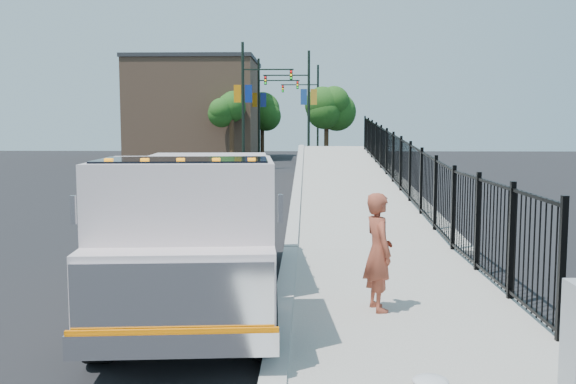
{
  "coord_description": "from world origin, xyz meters",
  "views": [
    {
      "loc": [
        0.36,
        -9.97,
        2.84
      ],
      "look_at": [
        -0.0,
        2.0,
        1.58
      ],
      "focal_mm": 40.0,
      "sensor_mm": 36.0,
      "label": 1
    }
  ],
  "objects": [
    {
      "name": "ground",
      "position": [
        0.0,
        0.0,
        0.0
      ],
      "size": [
        120.0,
        120.0,
        0.0
      ],
      "primitive_type": "plane",
      "color": "black",
      "rests_on": "ground"
    },
    {
      "name": "sidewalk",
      "position": [
        1.93,
        -2.0,
        0.06
      ],
      "size": [
        3.55,
        12.0,
        0.12
      ],
      "primitive_type": "cube",
      "color": "#9E998E",
      "rests_on": "ground"
    },
    {
      "name": "curb",
      "position": [
        0.0,
        -2.0,
        0.08
      ],
      "size": [
        0.3,
        12.0,
        0.16
      ],
      "primitive_type": "cube",
      "color": "#ADAAA3",
      "rests_on": "ground"
    },
    {
      "name": "ramp",
      "position": [
        2.12,
        16.0,
        0.0
      ],
      "size": [
        3.95,
        24.06,
        3.19
      ],
      "primitive_type": "cube",
      "rotation": [
        0.06,
        0.0,
        0.0
      ],
      "color": "#9E998E",
      "rests_on": "ground"
    },
    {
      "name": "iron_fence",
      "position": [
        3.55,
        12.0,
        0.9
      ],
      "size": [
        0.1,
        28.0,
        1.8
      ],
      "primitive_type": "cube",
      "color": "black",
      "rests_on": "ground"
    },
    {
      "name": "truck",
      "position": [
        -1.36,
        -0.02,
        1.38
      ],
      "size": [
        2.89,
        7.31,
        2.44
      ],
      "rotation": [
        0.0,
        0.0,
        0.09
      ],
      "color": "black",
      "rests_on": "ground"
    },
    {
      "name": "worker",
      "position": [
        1.41,
        -0.69,
        0.99
      ],
      "size": [
        0.56,
        0.72,
        1.74
      ],
      "primitive_type": "imported",
      "rotation": [
        0.0,
        0.0,
        1.82
      ],
      "color": "brown",
      "rests_on": "sidewalk"
    },
    {
      "name": "debris",
      "position": [
        1.66,
        -3.46,
        0.17
      ],
      "size": [
        0.38,
        0.38,
        0.1
      ],
      "primitive_type": "ellipsoid",
      "color": "silver",
      "rests_on": "sidewalk"
    },
    {
      "name": "light_pole_0",
      "position": [
        -3.42,
        30.71,
        4.36
      ],
      "size": [
        3.77,
        0.22,
        8.0
      ],
      "color": "black",
      "rests_on": "ground"
    },
    {
      "name": "light_pole_1",
      "position": [
        0.12,
        35.48,
        4.36
      ],
      "size": [
        3.78,
        0.22,
        8.0
      ],
      "color": "black",
      "rests_on": "ground"
    },
    {
      "name": "light_pole_2",
      "position": [
        -3.18,
        40.74,
        4.36
      ],
      "size": [
        3.78,
        0.22,
        8.0
      ],
      "color": "black",
      "rests_on": "ground"
    },
    {
      "name": "light_pole_3",
      "position": [
        0.93,
        46.13,
        4.36
      ],
      "size": [
        3.78,
        0.22,
        8.0
      ],
      "color": "black",
      "rests_on": "ground"
    },
    {
      "name": "tree_0",
      "position": [
        -5.25,
        37.49,
        3.92
      ],
      "size": [
        2.25,
        2.25,
        5.13
      ],
      "color": "#382314",
      "rests_on": "ground"
    },
    {
      "name": "tree_1",
      "position": [
        1.76,
        38.36,
        3.95
      ],
      "size": [
        2.67,
        2.67,
        5.33
      ],
      "color": "#382314",
      "rests_on": "ground"
    },
    {
      "name": "tree_2",
      "position": [
        -3.81,
        49.09,
        3.97
      ],
      "size": [
        3.25,
        3.25,
        5.62
      ],
      "color": "#382314",
      "rests_on": "ground"
    },
    {
      "name": "building",
      "position": [
        -9.0,
        44.0,
        4.0
      ],
      "size": [
        10.0,
        10.0,
        8.0
      ],
      "primitive_type": "cube",
      "color": "#8C664C",
      "rests_on": "ground"
    }
  ]
}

